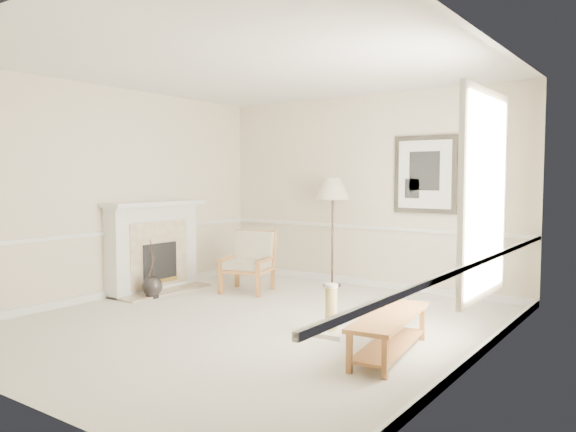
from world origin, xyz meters
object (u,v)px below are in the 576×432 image
(armchair, at_px, (250,259))
(floor_lamp, at_px, (333,192))
(bench, at_px, (389,328))
(scratching_post, at_px, (331,319))
(floor_vase, at_px, (152,287))

(armchair, xyz_separation_m, floor_lamp, (0.82, 0.98, 0.97))
(armchair, relative_size, floor_lamp, 0.53)
(armchair, height_order, floor_lamp, floor_lamp)
(armchair, relative_size, bench, 0.62)
(bench, bearing_deg, armchair, 152.04)
(floor_lamp, bearing_deg, bench, -49.94)
(armchair, height_order, scratching_post, armchair)
(floor_vase, height_order, floor_lamp, floor_lamp)
(floor_vase, height_order, scratching_post, floor_vase)
(bench, distance_m, scratching_post, 0.85)
(floor_lamp, xyz_separation_m, scratching_post, (1.35, -2.28, -1.27))
(bench, bearing_deg, scratching_post, 160.73)
(floor_vase, xyz_separation_m, armchair, (0.77, 1.17, 0.32))
(bench, xyz_separation_m, scratching_post, (-0.80, 0.28, -0.09))
(floor_vase, bearing_deg, scratching_post, -2.38)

